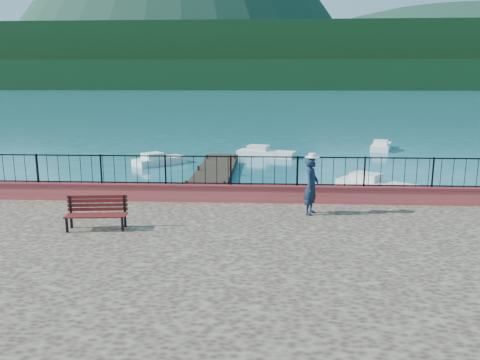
# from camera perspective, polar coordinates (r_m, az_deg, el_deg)

# --- Properties ---
(ground) EXTENTS (2000.00, 2000.00, 0.00)m
(ground) POSITION_cam_1_polar(r_m,az_deg,el_deg) (12.67, -0.95, -12.12)
(ground) COLOR #19596B
(ground) RESTS_ON ground
(parapet) EXTENTS (28.00, 0.46, 0.58)m
(parapet) POSITION_cam_1_polar(r_m,az_deg,el_deg) (15.70, -0.02, -1.61)
(parapet) COLOR #BE4448
(parapet) RESTS_ON promenade
(railing) EXTENTS (27.00, 0.05, 0.95)m
(railing) POSITION_cam_1_polar(r_m,az_deg,el_deg) (15.54, -0.02, 1.13)
(railing) COLOR black
(railing) RESTS_ON parapet
(dock) EXTENTS (2.00, 16.00, 0.30)m
(dock) POSITION_cam_1_polar(r_m,az_deg,el_deg) (24.24, -3.68, -0.04)
(dock) COLOR #2D231C
(dock) RESTS_ON ground
(far_forest) EXTENTS (900.00, 60.00, 18.00)m
(far_forest) POSITION_cam_1_polar(r_m,az_deg,el_deg) (311.57, 3.01, 12.61)
(far_forest) COLOR black
(far_forest) RESTS_ON ground
(foothills) EXTENTS (900.00, 120.00, 44.00)m
(foothills) POSITION_cam_1_polar(r_m,az_deg,el_deg) (371.93, 3.05, 14.50)
(foothills) COLOR black
(foothills) RESTS_ON ground
(companion_hill) EXTENTS (448.00, 384.00, 180.00)m
(companion_hill) POSITION_cam_1_polar(r_m,az_deg,el_deg) (612.15, 24.49, 10.39)
(companion_hill) COLOR #142D23
(companion_hill) RESTS_ON ground
(park_bench) EXTENTS (1.68, 0.71, 0.90)m
(park_bench) POSITION_cam_1_polar(r_m,az_deg,el_deg) (13.37, -17.06, -4.62)
(park_bench) COLOR black
(park_bench) RESTS_ON promenade
(person) EXTENTS (0.63, 0.75, 1.75)m
(person) POSITION_cam_1_polar(r_m,az_deg,el_deg) (14.26, 8.69, -0.72)
(person) COLOR #101D32
(person) RESTS_ON promenade
(hat) EXTENTS (0.44, 0.44, 0.12)m
(hat) POSITION_cam_1_polar(r_m,az_deg,el_deg) (14.09, 8.80, 2.99)
(hat) COLOR silver
(hat) RESTS_ON person
(boat_0) EXTENTS (3.56, 2.32, 0.80)m
(boat_0) POSITION_cam_1_polar(r_m,az_deg,el_deg) (20.07, -13.41, -2.14)
(boat_0) COLOR silver
(boat_0) RESTS_ON ground
(boat_1) EXTENTS (3.77, 3.34, 0.80)m
(boat_1) POSITION_cam_1_polar(r_m,az_deg,el_deg) (23.49, 16.32, -0.27)
(boat_1) COLOR silver
(boat_1) RESTS_ON ground
(boat_3) EXTENTS (3.30, 3.27, 0.80)m
(boat_3) POSITION_cam_1_polar(r_m,az_deg,el_deg) (30.15, -9.76, 2.66)
(boat_3) COLOR silver
(boat_3) RESTS_ON ground
(boat_4) EXTENTS (4.22, 2.48, 0.80)m
(boat_4) POSITION_cam_1_polar(r_m,az_deg,el_deg) (32.79, 3.23, 3.55)
(boat_4) COLOR silver
(boat_4) RESTS_ON ground
(boat_5) EXTENTS (2.35, 3.88, 0.80)m
(boat_5) POSITION_cam_1_polar(r_m,az_deg,el_deg) (37.84, 16.83, 4.18)
(boat_5) COLOR silver
(boat_5) RESTS_ON ground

